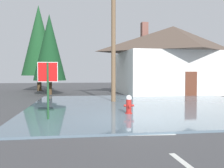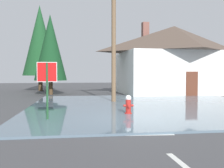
{
  "view_description": "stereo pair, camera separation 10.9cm",
  "coord_description": "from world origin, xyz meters",
  "views": [
    {
      "loc": [
        -2.34,
        -9.57,
        1.84
      ],
      "look_at": [
        -0.45,
        3.79,
        1.27
      ],
      "focal_mm": 39.38,
      "sensor_mm": 36.0,
      "label": 1
    },
    {
      "loc": [
        -2.23,
        -9.58,
        1.84
      ],
      "look_at": [
        -0.45,
        3.79,
        1.27
      ],
      "focal_mm": 39.38,
      "sensor_mm": 36.0,
      "label": 2
    }
  ],
  "objects": [
    {
      "name": "stop_sign_near",
      "position": [
        -3.46,
        0.09,
        1.64
      ],
      "size": [
        0.76,
        0.08,
        2.29
      ],
      "color": "#1E4C28",
      "rests_on": "ground"
    },
    {
      "name": "ground_plane",
      "position": [
        0.0,
        0.0,
        -0.05
      ],
      "size": [
        80.0,
        80.0,
        0.1
      ],
      "primitive_type": "cube",
      "color": "#424244"
    },
    {
      "name": "fire_hydrant",
      "position": [
        -0.09,
        1.01,
        0.44
      ],
      "size": [
        0.45,
        0.38,
        0.89
      ],
      "color": "#AD231E",
      "rests_on": "ground"
    },
    {
      "name": "flood_puddle",
      "position": [
        1.85,
        3.75,
        0.04
      ],
      "size": [
        13.52,
        12.54,
        0.08
      ],
      "primitive_type": "cube",
      "color": "slate",
      "rests_on": "ground"
    },
    {
      "name": "pine_tree_short_left",
      "position": [
        -6.4,
        17.64,
        5.37
      ],
      "size": [
        3.65,
        3.65,
        9.13
      ],
      "color": "#4C3823",
      "rests_on": "ground"
    },
    {
      "name": "pine_tree_mid_left",
      "position": [
        -4.72,
        12.36,
        4.11
      ],
      "size": [
        2.79,
        2.79,
        6.99
      ],
      "color": "#4C3823",
      "rests_on": "ground"
    },
    {
      "name": "lane_stop_bar",
      "position": [
        -0.92,
        -2.36,
        0.0
      ],
      "size": [
        3.08,
        0.51,
        0.01
      ],
      "primitive_type": "cube",
      "rotation": [
        0.0,
        0.0,
        -0.07
      ],
      "color": "silver",
      "rests_on": "ground"
    },
    {
      "name": "house",
      "position": [
        6.45,
        12.19,
        3.22
      ],
      "size": [
        10.69,
        7.71,
        6.69
      ],
      "color": "silver",
      "rests_on": "ground"
    },
    {
      "name": "utility_pole",
      "position": [
        -0.08,
        5.82,
        4.04
      ],
      "size": [
        1.6,
        0.28,
        7.74
      ],
      "color": "brown",
      "rests_on": "ground"
    }
  ]
}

